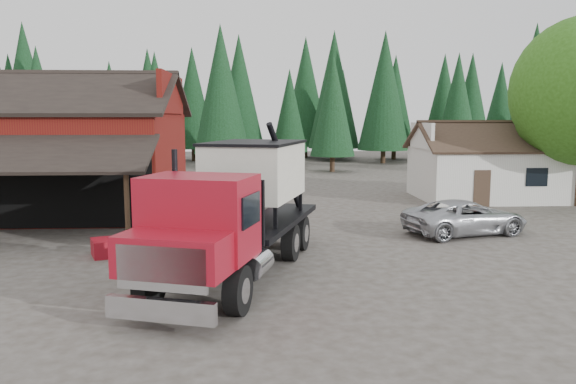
{
  "coord_description": "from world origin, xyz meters",
  "views": [
    {
      "loc": [
        -0.55,
        -19.44,
        4.84
      ],
      "look_at": [
        0.64,
        3.16,
        1.8
      ],
      "focal_mm": 35.0,
      "sensor_mm": 36.0,
      "label": 1
    }
  ],
  "objects": [
    {
      "name": "feed_truck",
      "position": [
        -1.2,
        -2.49,
        2.18
      ],
      "size": [
        5.66,
        10.69,
        4.67
      ],
      "rotation": [
        0.0,
        0.0,
        -0.3
      ],
      "color": "black",
      "rests_on": "ground"
    },
    {
      "name": "red_barn",
      "position": [
        -11.0,
        9.9,
        2.69
      ],
      "size": [
        12.8,
        13.63,
        7.18
      ],
      "color": "#5E180F",
      "rests_on": "ground"
    },
    {
      "name": "near_pine_b",
      "position": [
        6.0,
        30.0,
        5.89
      ],
      "size": [
        3.96,
        3.96,
        10.4
      ],
      "color": "#382619",
      "rests_on": "ground"
    },
    {
      "name": "near_pine_d",
      "position": [
        -4.0,
        34.0,
        7.39
      ],
      "size": [
        5.28,
        5.28,
        13.4
      ],
      "color": "#382619",
      "rests_on": "ground"
    },
    {
      "name": "equip_box",
      "position": [
        -6.0,
        0.0,
        0.3
      ],
      "size": [
        1.07,
        1.28,
        0.6
      ],
      "primitive_type": "cube",
      "rotation": [
        0.0,
        0.0,
        0.39
      ],
      "color": "maroon",
      "rests_on": "ground"
    },
    {
      "name": "conifer_backdrop",
      "position": [
        0.0,
        42.0,
        0.0
      ],
      "size": [
        76.0,
        16.0,
        16.0
      ],
      "primitive_type": null,
      "color": "black",
      "rests_on": "ground"
    },
    {
      "name": "silver_car",
      "position": [
        8.0,
        3.0,
        0.72
      ],
      "size": [
        5.63,
        3.72,
        1.44
      ],
      "primitive_type": "imported",
      "rotation": [
        0.0,
        0.0,
        1.85
      ],
      "color": "#B8BAC0",
      "rests_on": "ground"
    },
    {
      "name": "near_pine_c",
      "position": [
        22.0,
        26.0,
        6.89
      ],
      "size": [
        4.84,
        4.84,
        12.4
      ],
      "color": "#382619",
      "rests_on": "ground"
    },
    {
      "name": "farmhouse",
      "position": [
        13.0,
        13.0,
        1.67
      ],
      "size": [
        8.6,
        6.42,
        4.65
      ],
      "color": "silver",
      "rests_on": "ground"
    },
    {
      "name": "ground",
      "position": [
        0.0,
        0.0,
        0.0
      ],
      "size": [
        120.0,
        120.0,
        0.0
      ],
      "primitive_type": "plane",
      "color": "#3F3A31",
      "rests_on": "ground"
    }
  ]
}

